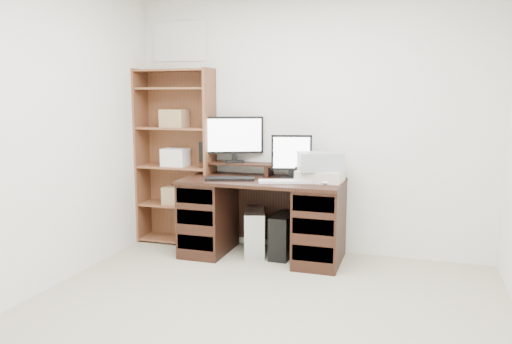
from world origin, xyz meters
The scene contains 14 objects.
room centered at (0.00, 0.00, 1.25)m, with size 3.54×4.04×2.54m.
desk centered at (-0.35, 1.64, 0.39)m, with size 1.50×0.70×0.75m.
riser_shelf centered at (-0.35, 1.85, 0.84)m, with size 1.40×0.22×0.12m.
monitor_wide centered at (-0.72, 1.87, 1.12)m, with size 0.54×0.26×0.45m.
monitor_small centered at (-0.10, 1.75, 0.98)m, with size 0.38×0.18×0.41m.
speaker centered at (-1.02, 1.83, 0.97)m, with size 0.08×0.08×0.20m, color black.
keyboard_black centered at (-0.63, 1.51, 0.76)m, with size 0.45×0.15×0.03m, color black.
keyboard_white centered at (-0.10, 1.53, 0.76)m, with size 0.48×0.14×0.02m, color white.
mouse centered at (0.26, 1.54, 0.77)m, with size 0.09×0.06×0.03m, color silver.
printer centered at (0.18, 1.68, 0.80)m, with size 0.41×0.31×0.10m, color beige.
basket centered at (0.18, 1.68, 0.94)m, with size 0.39×0.28×0.17m, color #969CA0.
tower_silver centered at (-0.45, 1.70, 0.21)m, with size 0.19×0.43×0.43m, color #B9BCC0.
tower_black centered at (-0.16, 1.70, 0.21)m, with size 0.19×0.42×0.41m.
bookshelf centered at (-1.35, 1.86, 0.92)m, with size 0.80×0.30×1.80m.
Camera 1 is at (0.98, -2.78, 1.52)m, focal length 35.00 mm.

